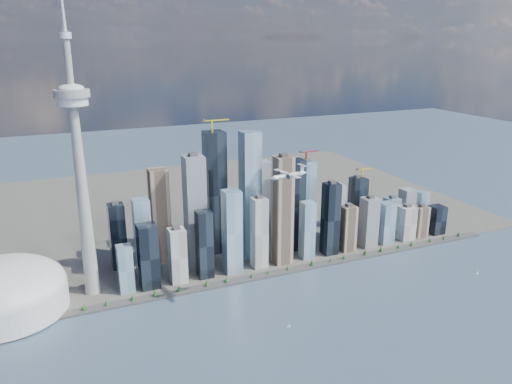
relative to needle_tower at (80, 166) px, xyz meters
name	(u,v)px	position (x,y,z in m)	size (l,w,h in m)	color
ground	(327,349)	(300.00, -310.00, -235.84)	(4000.00, 4000.00, 0.00)	#35485C
seawall	(260,276)	(300.00, -60.00, -233.84)	(1100.00, 22.00, 4.00)	#383838
land	(193,207)	(300.00, 390.00, -234.34)	(1400.00, 900.00, 3.00)	#4C4C47
shoreline_trees	(260,273)	(300.00, -60.00, -227.06)	(960.53, 7.20, 8.80)	#3F2D1E
skyscraper_cluster	(269,215)	(359.61, 26.81, -147.15)	(736.00, 142.00, 284.00)	black
needle_tower	(80,166)	(0.00, 0.00, 0.00)	(56.00, 56.00, 550.50)	gray
dome_stadium	(3,291)	(-140.00, -10.00, -196.40)	(200.00, 200.00, 86.00)	silver
airplane	(289,175)	(299.22, -175.64, -2.93)	(70.08, 62.24, 17.12)	silver
sailboat_west	(289,325)	(274.35, -235.56, -232.83)	(6.62, 3.82, 9.36)	white
sailboat_east	(478,272)	(696.16, -213.44, -233.15)	(6.05, 1.94, 8.38)	white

